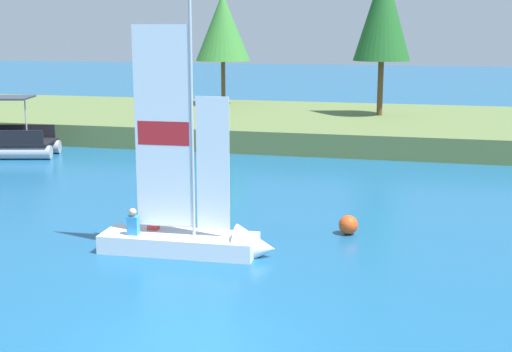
# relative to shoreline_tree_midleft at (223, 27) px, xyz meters

# --- Properties ---
(shore_bank) EXTENTS (80.00, 13.54, 1.06)m
(shore_bank) POSITION_rel_shoreline_tree_midleft_xyz_m (8.16, -3.88, -5.14)
(shore_bank) COLOR #5B703D
(shore_bank) RESTS_ON ground
(shoreline_tree_midleft) EXTENTS (3.26, 3.26, 6.61)m
(shoreline_tree_midleft) POSITION_rel_shoreline_tree_midleft_xyz_m (0.00, 0.00, 0.00)
(shoreline_tree_midleft) COLOR brown
(shoreline_tree_midleft) RESTS_ON shore_bank
(shoreline_tree_centre) EXTENTS (2.98, 2.98, 7.84)m
(shoreline_tree_centre) POSITION_rel_shoreline_tree_midleft_xyz_m (9.60, -3.20, 0.73)
(shoreline_tree_centre) COLOR brown
(shoreline_tree_centre) RESTS_ON shore_bank
(wooden_dock) EXTENTS (1.79, 4.44, 0.44)m
(wooden_dock) POSITION_rel_shoreline_tree_midleft_xyz_m (-7.15, -12.37, -5.45)
(wooden_dock) COLOR brown
(wooden_dock) RESTS_ON ground
(sailboat) EXTENTS (4.53, 1.42, 6.63)m
(sailboat) POSITION_rel_shoreline_tree_midleft_xyz_m (6.73, -24.74, -5.17)
(sailboat) COLOR white
(sailboat) RESTS_ON ground
(channel_buoy) EXTENTS (0.54, 0.54, 0.54)m
(channel_buoy) POSITION_rel_shoreline_tree_midleft_xyz_m (10.14, -22.16, -5.40)
(channel_buoy) COLOR #E54C19
(channel_buoy) RESTS_ON ground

